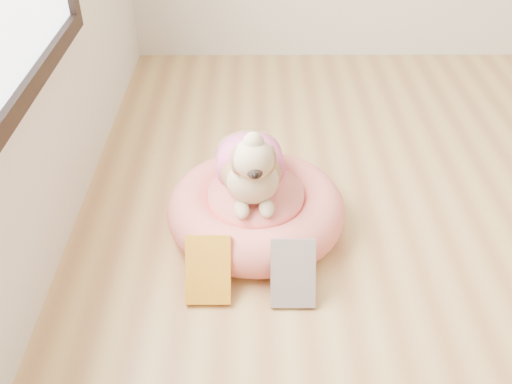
{
  "coord_description": "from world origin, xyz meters",
  "views": [
    {
      "loc": [
        -1.3,
        -1.09,
        1.44
      ],
      "look_at": [
        -1.29,
        0.56,
        0.2
      ],
      "focal_mm": 40.0,
      "sensor_mm": 36.0,
      "label": 1
    }
  ],
  "objects_px": {
    "pet_bed": "(256,210)",
    "book_yellow": "(208,270)",
    "dog": "(251,153)",
    "book_white": "(293,273)"
  },
  "relations": [
    {
      "from": "book_yellow",
      "to": "dog",
      "type": "bearing_deg",
      "value": 67.68
    },
    {
      "from": "pet_bed",
      "to": "book_white",
      "type": "xyz_separation_m",
      "value": [
        0.12,
        -0.36,
        0.02
      ]
    },
    {
      "from": "pet_bed",
      "to": "dog",
      "type": "distance_m",
      "value": 0.25
    },
    {
      "from": "pet_bed",
      "to": "book_yellow",
      "type": "relative_size",
      "value": 2.97
    },
    {
      "from": "pet_bed",
      "to": "book_yellow",
      "type": "height_order",
      "value": "book_yellow"
    },
    {
      "from": "dog",
      "to": "book_white",
      "type": "relative_size",
      "value": 1.93
    },
    {
      "from": "dog",
      "to": "book_white",
      "type": "bearing_deg",
      "value": -73.68
    },
    {
      "from": "pet_bed",
      "to": "book_white",
      "type": "bearing_deg",
      "value": -71.47
    },
    {
      "from": "book_yellow",
      "to": "book_white",
      "type": "height_order",
      "value": "book_white"
    },
    {
      "from": "book_white",
      "to": "book_yellow",
      "type": "bearing_deg",
      "value": 175.88
    }
  ]
}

